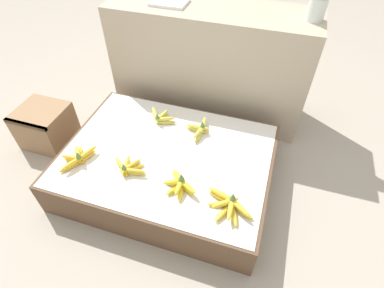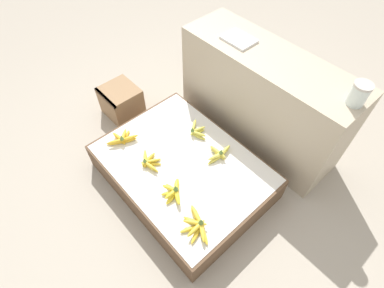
% 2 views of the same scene
% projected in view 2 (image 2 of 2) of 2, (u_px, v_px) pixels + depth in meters
% --- Properties ---
extents(ground_plane, '(10.00, 10.00, 0.00)m').
position_uv_depth(ground_plane, '(183.00, 180.00, 2.37)').
color(ground_plane, '#A89E8E').
extents(display_platform, '(1.23, 0.91, 0.24)m').
position_uv_depth(display_platform, '(183.00, 172.00, 2.27)').
color(display_platform, brown).
rests_on(display_platform, ground_plane).
extents(back_vendor_table, '(1.38, 0.45, 0.80)m').
position_uv_depth(back_vendor_table, '(261.00, 99.00, 2.36)').
color(back_vendor_table, tan).
rests_on(back_vendor_table, ground_plane).
extents(wooden_crate, '(0.32, 0.30, 0.28)m').
position_uv_depth(wooden_crate, '(121.00, 101.00, 2.72)').
color(wooden_crate, '#997551').
rests_on(wooden_crate, ground_plane).
extents(banana_bunch_front_left, '(0.16, 0.23, 0.09)m').
position_uv_depth(banana_bunch_front_left, '(122.00, 139.00, 2.28)').
color(banana_bunch_front_left, gold).
rests_on(banana_bunch_front_left, display_platform).
extents(banana_bunch_front_midleft, '(0.21, 0.15, 0.08)m').
position_uv_depth(banana_bunch_front_midleft, '(149.00, 162.00, 2.15)').
color(banana_bunch_front_midleft, gold).
rests_on(banana_bunch_front_midleft, display_platform).
extents(banana_bunch_front_midright, '(0.20, 0.20, 0.10)m').
position_uv_depth(banana_bunch_front_midright, '(174.00, 192.00, 1.99)').
color(banana_bunch_front_midright, yellow).
rests_on(banana_bunch_front_midright, display_platform).
extents(banana_bunch_front_right, '(0.26, 0.19, 0.10)m').
position_uv_depth(banana_bunch_front_right, '(197.00, 225.00, 1.85)').
color(banana_bunch_front_right, gold).
rests_on(banana_bunch_front_right, display_platform).
extents(banana_bunch_middle_midleft, '(0.21, 0.13, 0.09)m').
position_uv_depth(banana_bunch_middle_midleft, '(196.00, 131.00, 2.33)').
color(banana_bunch_middle_midleft, gold).
rests_on(banana_bunch_middle_midleft, display_platform).
extents(banana_bunch_middle_midright, '(0.16, 0.24, 0.09)m').
position_uv_depth(banana_bunch_middle_midright, '(219.00, 154.00, 2.19)').
color(banana_bunch_middle_midright, '#DBCC4C').
rests_on(banana_bunch_middle_midright, display_platform).
extents(glass_jar, '(0.11, 0.11, 0.14)m').
position_uv_depth(glass_jar, '(359.00, 94.00, 1.70)').
color(glass_jar, silver).
rests_on(glass_jar, back_vendor_table).
extents(foam_tray_white, '(0.23, 0.17, 0.02)m').
position_uv_depth(foam_tray_white, '(239.00, 39.00, 2.16)').
color(foam_tray_white, white).
rests_on(foam_tray_white, back_vendor_table).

